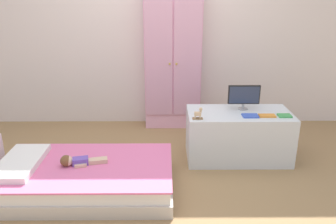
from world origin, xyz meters
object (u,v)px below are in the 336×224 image
doll (75,161)px  tv_monitor (244,96)px  wardrobe (173,61)px  book_green (285,116)px  book_orange (267,116)px  book_blue (250,116)px  bed (86,177)px  tv_stand (238,135)px  rocking_horse_toy (199,114)px

doll → tv_monitor: (1.55, 0.67, 0.37)m
wardrobe → book_green: 1.50m
wardrobe → book_orange: 1.39m
book_blue → book_green: (0.33, 0.00, 0.00)m
book_blue → doll: bearing=-163.6°
doll → wardrobe: (0.86, 1.48, 0.56)m
bed → wardrobe: size_ratio=0.90×
tv_monitor → book_blue: tv_monitor is taller
book_blue → tv_monitor: bearing=96.8°
doll → book_blue: size_ratio=2.59×
doll → tv_stand: 1.61m
wardrobe → book_orange: bearing=-49.0°
tv_stand → book_blue: bearing=-56.9°
bed → book_green: size_ratio=11.98×
wardrobe → book_green: bearing=-44.1°
book_green → book_orange: bearing=180.0°
tv_monitor → rocking_horse_toy: bearing=-150.3°
doll → book_orange: book_orange is taller
doll → rocking_horse_toy: 1.18m
doll → tv_monitor: tv_monitor is taller
wardrobe → book_green: wardrobe is taller
bed → book_blue: size_ratio=9.89×
bed → rocking_horse_toy: (1.00, 0.40, 0.44)m
tv_stand → book_green: size_ratio=8.25×
bed → book_green: 1.93m
tv_monitor → rocking_horse_toy: (-0.48, -0.27, -0.09)m
bed → tv_stand: size_ratio=1.45×
book_orange → book_green: bearing=0.0°
bed → tv_stand: 1.54m
wardrobe → book_blue: bearing=-54.6°
tv_stand → book_orange: (0.24, -0.12, 0.26)m
bed → wardrobe: 1.82m
bed → doll: bearing=178.4°
wardrobe → rocking_horse_toy: wardrobe is taller
doll → book_orange: 1.82m
book_orange → book_blue: bearing=180.0°
doll → book_orange: (1.74, 0.46, 0.23)m
tv_monitor → book_blue: bearing=-83.2°
book_blue → book_orange: same height
book_green → bed: bearing=-165.7°
bed → book_green: bearing=14.3°
bed → tv_stand: tv_stand is taller
doll → rocking_horse_toy: rocking_horse_toy is taller
tv_monitor → book_orange: bearing=-47.9°
doll → book_blue: book_blue is taller
bed → rocking_horse_toy: rocking_horse_toy is taller
tv_stand → book_blue: (0.08, -0.12, 0.26)m
book_orange → doll: bearing=-165.1°
rocking_horse_toy → wardrobe: bearing=101.4°
doll → book_green: (1.91, 0.46, 0.23)m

